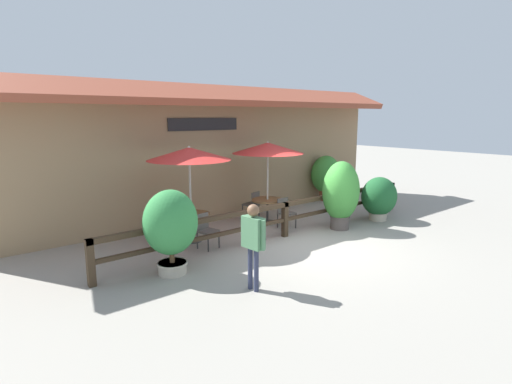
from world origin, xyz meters
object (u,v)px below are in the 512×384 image
patio_umbrella_middle (268,148)px  potted_plant_corner_fern (341,193)px  patio_umbrella_near (189,154)px  chair_near_streetside (206,229)px  potted_plant_entrance_palm (379,197)px  chair_near_wallside (178,218)px  dining_table_near (191,219)px  chair_middle_streetside (285,211)px  potted_plant_tall_tropical (326,175)px  chair_middle_wallside (252,203)px  dining_table_middle (267,204)px  potted_plant_broad_leaf (171,225)px  pedestrian (253,236)px

patio_umbrella_middle → potted_plant_corner_fern: size_ratio=1.26×
patio_umbrella_near → chair_near_streetside: patio_umbrella_near is taller
chair_near_streetside → potted_plant_entrance_palm: potted_plant_entrance_palm is taller
chair_near_wallside → potted_plant_entrance_palm: 6.25m
chair_near_streetside → potted_plant_corner_fern: (3.94, -1.01, 0.58)m
dining_table_near → chair_near_streetside: chair_near_streetside is taller
chair_middle_streetside → potted_plant_tall_tropical: (3.89, 1.85, 0.49)m
patio_umbrella_middle → chair_middle_streetside: (0.06, -0.73, -1.81)m
chair_middle_streetside → potted_plant_corner_fern: bearing=-41.7°
chair_near_wallside → chair_middle_wallside: 2.75m
chair_near_streetside → dining_table_middle: size_ratio=0.88×
potted_plant_broad_leaf → dining_table_near: bearing=49.4°
chair_near_wallside → dining_table_middle: bearing=179.7°
patio_umbrella_middle → pedestrian: (-3.38, -3.49, -1.23)m
potted_plant_entrance_palm → potted_plant_tall_tropical: 3.27m
pedestrian → chair_near_streetside: bearing=-18.1°
chair_near_wallside → potted_plant_corner_fern: 4.69m
potted_plant_tall_tropical → pedestrian: 8.67m
chair_near_wallside → chair_middle_streetside: same height
chair_middle_wallside → potted_plant_tall_tropical: 4.01m
patio_umbrella_middle → patio_umbrella_near: bearing=-177.7°
dining_table_middle → potted_plant_broad_leaf: bearing=-156.7°
chair_middle_streetside → potted_plant_tall_tropical: bearing=28.3°
potted_plant_tall_tropical → potted_plant_corner_fern: bearing=-133.0°
dining_table_near → chair_middle_wallside: bearing=17.1°
dining_table_near → potted_plant_entrance_palm: potted_plant_entrance_palm is taller
potted_plant_corner_fern → pedestrian: bearing=-160.2°
potted_plant_tall_tropical → chair_middle_wallside: bearing=-174.5°
patio_umbrella_near → patio_umbrella_middle: size_ratio=1.00×
patio_umbrella_near → pedestrian: (-0.64, -3.38, -1.23)m
chair_near_wallside → potted_plant_broad_leaf: size_ratio=0.49×
dining_table_middle → potted_plant_entrance_palm: (2.93, -1.98, 0.14)m
potted_plant_tall_tropical → patio_umbrella_near: bearing=-169.6°
potted_plant_entrance_palm → pedestrian: pedestrian is taller
chair_near_wallside → potted_plant_tall_tropical: bearing=-163.4°
patio_umbrella_near → potted_plant_entrance_palm: patio_umbrella_near is taller
pedestrian → dining_table_near: bearing=-15.3°
potted_plant_broad_leaf → potted_plant_entrance_palm: bearing=-1.4°
potted_plant_tall_tropical → chair_near_streetside: bearing=-163.7°
potted_plant_entrance_palm → pedestrian: bearing=-166.5°
chair_near_wallside → patio_umbrella_middle: patio_umbrella_middle is taller
chair_middle_streetside → potted_plant_tall_tropical: 4.34m
patio_umbrella_middle → chair_middle_streetside: 1.96m
chair_near_wallside → potted_plant_tall_tropical: 6.75m
dining_table_near → dining_table_middle: size_ratio=1.00×
chair_middle_wallside → patio_umbrella_near: bearing=2.8°
chair_middle_streetside → potted_plant_tall_tropical: size_ratio=0.50×
chair_middle_streetside → potted_plant_entrance_palm: potted_plant_entrance_palm is taller
chair_middle_streetside → potted_plant_broad_leaf: size_ratio=0.49×
patio_umbrella_near → potted_plant_corner_fern: 4.48m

